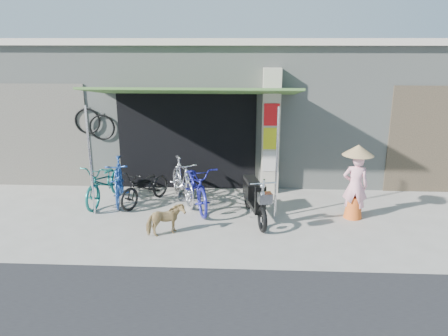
# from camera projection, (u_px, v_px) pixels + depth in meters

# --- Properties ---
(ground) EXTENTS (80.00, 80.00, 0.00)m
(ground) POSITION_uv_depth(u_px,v_px,m) (232.00, 231.00, 8.61)
(ground) COLOR #A7A197
(ground) RESTS_ON ground
(bicycle_shop) EXTENTS (12.30, 5.30, 3.66)m
(bicycle_shop) POSITION_uv_depth(u_px,v_px,m) (238.00, 102.00, 12.97)
(bicycle_shop) COLOR gray
(bicycle_shop) RESTS_ON ground
(shop_pillar) EXTENTS (0.42, 0.44, 3.00)m
(shop_pillar) POSITION_uv_depth(u_px,v_px,m) (271.00, 132.00, 10.49)
(shop_pillar) COLOR #BCB3A0
(shop_pillar) RESTS_ON ground
(awning) EXTENTS (4.60, 1.88, 2.72)m
(awning) POSITION_uv_depth(u_px,v_px,m) (193.00, 93.00, 9.50)
(awning) COLOR #3F672E
(awning) RESTS_ON ground
(neighbour_right) EXTENTS (2.60, 0.06, 2.60)m
(neighbour_right) POSITION_uv_depth(u_px,v_px,m) (443.00, 140.00, 10.48)
(neighbour_right) COLOR brown
(neighbour_right) RESTS_ON ground
(neighbour_left) EXTENTS (2.60, 0.06, 2.60)m
(neighbour_left) POSITION_uv_depth(u_px,v_px,m) (37.00, 136.00, 10.97)
(neighbour_left) COLOR #6B665B
(neighbour_left) RESTS_ON ground
(bike_teal) EXTENTS (0.88, 1.90, 0.96)m
(bike_teal) POSITION_uv_depth(u_px,v_px,m) (105.00, 182.00, 10.02)
(bike_teal) COLOR #15625A
(bike_teal) RESTS_ON ground
(bike_blue) EXTENTS (0.82, 1.76, 1.02)m
(bike_blue) POSITION_uv_depth(u_px,v_px,m) (119.00, 181.00, 10.04)
(bike_blue) COLOR #234AA0
(bike_blue) RESTS_ON ground
(bike_black) EXTENTS (1.24, 1.65, 0.83)m
(bike_black) POSITION_uv_depth(u_px,v_px,m) (146.00, 187.00, 9.93)
(bike_black) COLOR black
(bike_black) RESTS_ON ground
(bike_silver) EXTENTS (1.14, 1.76, 1.03)m
(bike_silver) POSITION_uv_depth(u_px,v_px,m) (182.00, 180.00, 10.07)
(bike_silver) COLOR silver
(bike_silver) RESTS_ON ground
(bike_navy) EXTENTS (1.30, 2.09, 1.04)m
(bike_navy) POSITION_uv_depth(u_px,v_px,m) (196.00, 185.00, 9.70)
(bike_navy) COLOR navy
(bike_navy) RESTS_ON ground
(street_dog) EXTENTS (0.81, 0.65, 0.62)m
(street_dog) POSITION_uv_depth(u_px,v_px,m) (166.00, 220.00, 8.35)
(street_dog) COLOR #9C7752
(street_dog) RESTS_ON ground
(moped) EXTENTS (0.64, 1.77, 1.01)m
(moped) POSITION_uv_depth(u_px,v_px,m) (254.00, 198.00, 9.09)
(moped) COLOR black
(moped) RESTS_ON ground
(nun) EXTENTS (0.64, 0.64, 1.59)m
(nun) POSITION_uv_depth(u_px,v_px,m) (356.00, 182.00, 9.04)
(nun) COLOR #FEABBB
(nun) RESTS_ON ground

